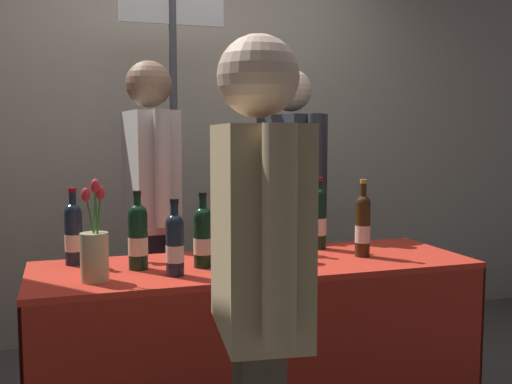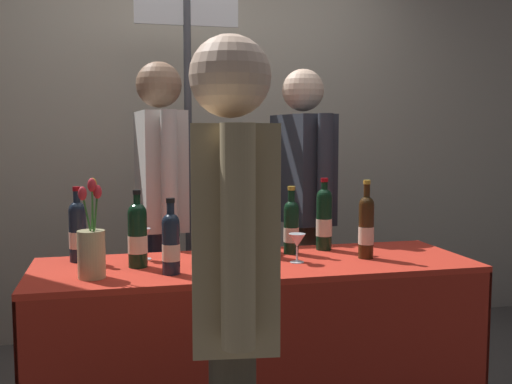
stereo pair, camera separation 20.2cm
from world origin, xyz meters
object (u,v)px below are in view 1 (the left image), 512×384
object	(u,v)px
display_bottle_0	(363,225)
booth_signpost	(174,129)
wine_glass_near_vendor	(297,241)
taster_foreground_right	(258,276)
wine_glass_near_taster	(141,239)
featured_wine_bottle	(288,225)
tasting_table	(256,320)
wine_glass_mid	(227,244)
vendor_presenter	(290,191)
flower_vase	(94,250)

from	to	relation	value
display_bottle_0	booth_signpost	world-z (taller)	booth_signpost
wine_glass_near_vendor	taster_foreground_right	size ratio (longest dim) A/B	0.08
wine_glass_near_vendor	wine_glass_near_taster	bearing A→B (deg)	161.17
featured_wine_bottle	tasting_table	bearing A→B (deg)	-145.06
wine_glass_near_vendor	booth_signpost	size ratio (longest dim) A/B	0.06
wine_glass_mid	taster_foreground_right	xyz separation A→B (m)	(-0.14, -0.82, 0.07)
display_bottle_0	wine_glass_near_taster	xyz separation A→B (m)	(-0.95, 0.20, -0.04)
vendor_presenter	booth_signpost	bearing A→B (deg)	-128.60
featured_wine_bottle	taster_foreground_right	size ratio (longest dim) A/B	0.19
featured_wine_bottle	wine_glass_near_vendor	size ratio (longest dim) A/B	2.49
flower_vase	display_bottle_0	bearing A→B (deg)	4.67
tasting_table	vendor_presenter	size ratio (longest dim) A/B	1.11
display_bottle_0	wine_glass_mid	distance (m)	0.63
display_bottle_0	booth_signpost	bearing A→B (deg)	120.80
tasting_table	display_bottle_0	world-z (taller)	display_bottle_0
wine_glass_mid	wine_glass_near_taster	xyz separation A→B (m)	(-0.32, 0.22, 0.00)
display_bottle_0	booth_signpost	xyz separation A→B (m)	(-0.64, 1.08, 0.43)
flower_vase	taster_foreground_right	size ratio (longest dim) A/B	0.24
tasting_table	booth_signpost	xyz separation A→B (m)	(-0.16, 1.04, 0.82)
wine_glass_mid	display_bottle_0	bearing A→B (deg)	1.39
flower_vase	featured_wine_bottle	bearing A→B (deg)	17.10
wine_glass_mid	flower_vase	distance (m)	0.53
wine_glass_mid	booth_signpost	bearing A→B (deg)	90.67
wine_glass_near_vendor	featured_wine_bottle	bearing A→B (deg)	80.69
wine_glass_near_vendor	wine_glass_near_taster	xyz separation A→B (m)	(-0.63, 0.21, 0.01)
featured_wine_bottle	wine_glass_mid	distance (m)	0.39
featured_wine_bottle	wine_glass_mid	bearing A→B (deg)	-151.11
vendor_presenter	display_bottle_0	bearing A→B (deg)	-5.69
wine_glass_near_taster	taster_foreground_right	bearing A→B (deg)	-80.00
flower_vase	booth_signpost	distance (m)	1.36
flower_vase	wine_glass_mid	bearing A→B (deg)	8.54
tasting_table	featured_wine_bottle	bearing A→B (deg)	34.94
wine_glass_mid	vendor_presenter	size ratio (longest dim) A/B	0.08
wine_glass_mid	booth_signpost	xyz separation A→B (m)	(-0.01, 1.09, 0.47)
featured_wine_bottle	flower_vase	world-z (taller)	flower_vase
wine_glass_mid	taster_foreground_right	world-z (taller)	taster_foreground_right
featured_wine_bottle	vendor_presenter	size ratio (longest dim) A/B	0.18
display_bottle_0	wine_glass_near_vendor	xyz separation A→B (m)	(-0.32, -0.01, -0.05)
booth_signpost	wine_glass_near_taster	bearing A→B (deg)	-109.30
flower_vase	vendor_presenter	xyz separation A→B (m)	(1.11, 0.84, 0.11)
wine_glass_near_taster	flower_vase	size ratio (longest dim) A/B	0.36
wine_glass_mid	wine_glass_near_vendor	bearing A→B (deg)	0.09
wine_glass_mid	wine_glass_near_taster	world-z (taller)	wine_glass_near_taster
tasting_table	featured_wine_bottle	world-z (taller)	featured_wine_bottle
tasting_table	wine_glass_mid	size ratio (longest dim) A/B	14.17
booth_signpost	tasting_table	bearing A→B (deg)	-81.54
wine_glass_near_vendor	flower_vase	distance (m)	0.84
wine_glass_near_vendor	booth_signpost	xyz separation A→B (m)	(-0.32, 1.09, 0.48)
wine_glass_near_taster	vendor_presenter	size ratio (longest dim) A/B	0.08
wine_glass_near_taster	taster_foreground_right	distance (m)	1.06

